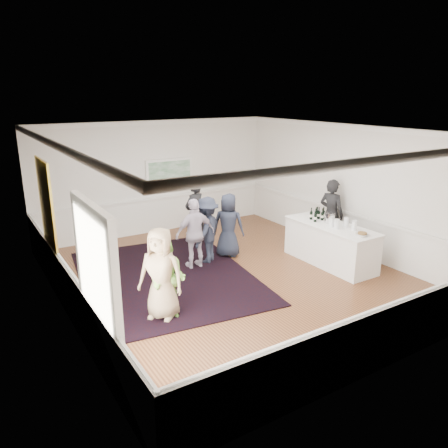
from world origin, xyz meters
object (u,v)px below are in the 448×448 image
guest_green (167,279)px  ice_bucket (330,218)px  guest_tan (161,274)px  guest_dark_b (195,214)px  guest_navy (228,225)px  bartender (331,214)px  nut_bowl (362,234)px  serving_table (330,244)px  guest_lilac (195,234)px  guest_dark_a (207,230)px

guest_green → ice_bucket: bearing=53.8°
ice_bucket → guest_tan: bearing=-174.3°
guest_dark_b → guest_navy: 1.16m
guest_tan → guest_dark_b: bearing=99.3°
bartender → guest_navy: (-2.55, 0.93, -0.12)m
guest_tan → guest_green: size_ratio=1.16×
nut_bowl → bartender: bearing=65.0°
serving_table → guest_lilac: guest_lilac is taller
guest_dark_b → nut_bowl: size_ratio=6.44×
guest_green → guest_navy: guest_navy is taller
serving_table → nut_bowl: (-0.03, -0.93, 0.52)m
guest_dark_a → serving_table: bearing=109.7°
guest_tan → nut_bowl: guest_tan is taller
ice_bucket → guest_navy: bearing=140.2°
guest_dark_a → ice_bucket: guest_dark_a is taller
bartender → guest_tan: bearing=86.9°
guest_dark_b → nut_bowl: 4.30m
serving_table → guest_tan: (-4.46, -0.29, 0.36)m
bartender → guest_navy: 2.71m
guest_dark_a → nut_bowl: bearing=96.7°
serving_table → guest_dark_a: guest_dark_a is taller
guest_dark_b → guest_navy: size_ratio=1.11×
bartender → nut_bowl: (-0.80, -1.71, 0.08)m
guest_green → nut_bowl: size_ratio=5.35×
guest_navy → ice_bucket: guest_navy is taller
serving_table → guest_dark_a: (-2.43, 1.63, 0.32)m
guest_tan → guest_navy: bearing=83.0°
serving_table → guest_dark_b: 3.55m
bartender → guest_lilac: size_ratio=1.12×
guest_tan → bartender: bearing=57.9°
guest_green → guest_navy: 3.29m
guest_green → guest_navy: (2.58, 2.04, 0.06)m
bartender → ice_bucket: 0.94m
serving_table → bartender: (0.77, 0.78, 0.44)m
ice_bucket → nut_bowl: bearing=-95.9°
guest_lilac → guest_navy: 1.08m
guest_dark_b → guest_green: bearing=36.9°
bartender → guest_tan: 5.34m
bartender → guest_green: (-5.13, -1.10, -0.19)m
guest_tan → ice_bucket: size_ratio=6.53×
guest_lilac → guest_dark_a: (0.40, 0.16, -0.02)m
guest_tan → nut_bowl: bearing=38.1°
serving_table → ice_bucket: ice_bucket is taller
guest_dark_a → guest_dark_b: (0.31, 1.19, 0.08)m
bartender → guest_dark_a: size_ratio=1.15×
serving_table → guest_lilac: 3.21m
guest_dark_a → guest_dark_b: size_ratio=0.91×
ice_bucket → guest_dark_a: bearing=149.6°
nut_bowl → guest_navy: bearing=123.4°
guest_green → nut_bowl: guest_green is taller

